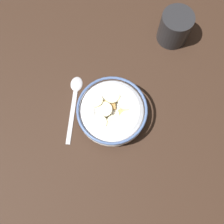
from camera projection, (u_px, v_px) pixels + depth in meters
The scene contains 4 objects.
ground_plane at pixel (112, 117), 61.84cm from camera, with size 128.49×128.49×2.00cm, color #332116.
cereal_bowl at pixel (112, 112), 58.16cm from camera, with size 15.20×15.20×5.31cm.
spoon at pixel (75, 95), 61.99cm from camera, with size 15.72×8.54×0.80cm.
coffee_mug at pixel (175, 27), 62.95cm from camera, with size 10.09×7.45×7.99cm.
Camera 1 is at (-14.30, -8.26, 58.60)cm, focal length 42.67 mm.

